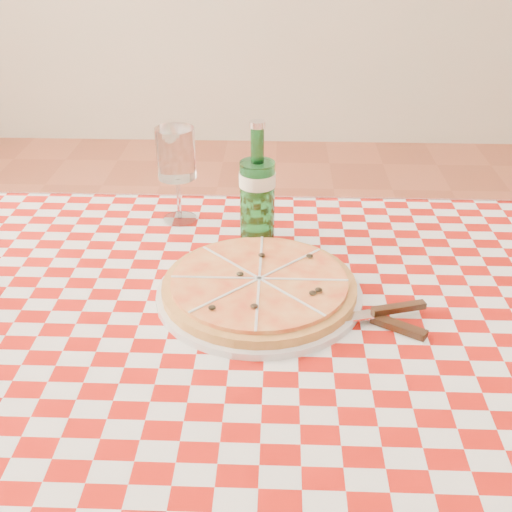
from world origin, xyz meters
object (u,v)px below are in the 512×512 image
(pizza_plate, at_px, (259,285))
(wine_glass, at_px, (177,176))
(dining_table, at_px, (266,349))
(water_bottle, at_px, (257,186))

(pizza_plate, height_order, wine_glass, wine_glass)
(dining_table, distance_m, pizza_plate, 0.12)
(dining_table, bearing_deg, pizza_plate, 121.39)
(dining_table, xyz_separation_m, wine_glass, (-0.19, 0.32, 0.20))
(dining_table, bearing_deg, wine_glass, 121.35)
(dining_table, height_order, wine_glass, wine_glass)
(dining_table, xyz_separation_m, water_bottle, (-0.02, 0.22, 0.23))
(water_bottle, bearing_deg, wine_glass, 149.09)
(dining_table, distance_m, water_bottle, 0.31)
(pizza_plate, xyz_separation_m, water_bottle, (-0.01, 0.20, 0.10))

